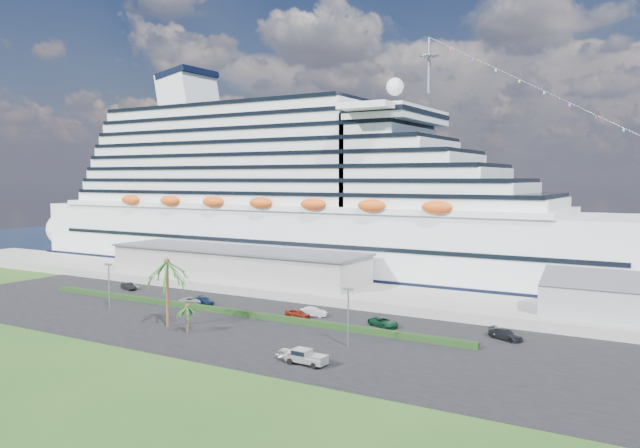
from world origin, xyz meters
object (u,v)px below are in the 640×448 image
Objects in this scene: cruise_ship at (307,205)px; parked_car_3 at (205,301)px; boat_trailer at (297,353)px; pickup_truck at (306,357)px.

cruise_ship reaches higher than parked_car_3.
cruise_ship is at bearing 120.94° from boat_trailer.
cruise_ship is at bearing 26.51° from parked_car_3.
parked_car_3 is at bearing 147.50° from boat_trailer.
boat_trailer is at bearing -102.42° from parked_car_3.
cruise_ship is 79.26m from pickup_truck.
boat_trailer reaches higher than parked_car_3.
pickup_truck is at bearing -101.78° from parked_car_3.
cruise_ship is 34.30× the size of pickup_truck.
parked_car_3 is at bearing -83.57° from cruise_ship.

